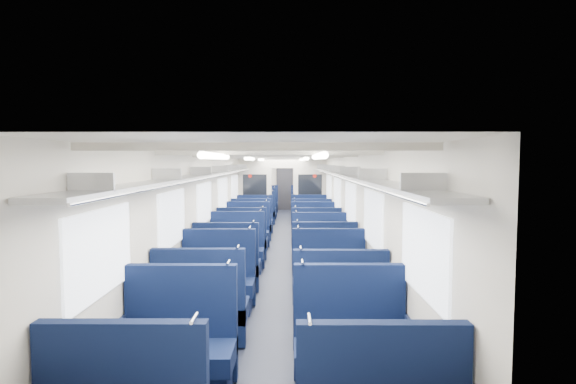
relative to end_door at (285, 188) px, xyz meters
The scene contains 39 objects.
floor 9.00m from the end_door, 90.00° to the right, with size 2.80×18.00×0.01m, color black.
ceiling 9.04m from the end_door, 90.00° to the right, with size 2.80×18.00×0.01m, color silver.
wall_left 9.05m from the end_door, 98.90° to the right, with size 0.02×18.00×2.35m, color beige.
dado_left 9.07m from the end_door, 98.81° to the right, with size 0.03×17.90×0.70m, color black.
wall_right 9.05m from the end_door, 81.10° to the right, with size 0.02×18.00×2.35m, color beige.
dado_right 9.07m from the end_door, 81.19° to the right, with size 0.03×17.90×0.70m, color black.
wall_far 0.19m from the end_door, 90.00° to the left, with size 2.80×0.02×2.35m, color beige.
luggage_rack_left 9.07m from the end_door, 97.73° to the right, with size 0.36×17.40×0.18m.
luggage_rack_right 9.07m from the end_door, 82.27° to the right, with size 0.36×17.40×0.18m.
windows 9.41m from the end_door, 90.00° to the right, with size 2.78×15.60×0.75m.
ceiling_fittings 9.29m from the end_door, 90.00° to the right, with size 2.70×16.06×0.11m.
end_door is the anchor object (origin of this frame).
bulkhead 6.14m from the end_door, 90.00° to the right, with size 2.80×0.10×2.35m.
seat_2 16.08m from the end_door, 92.96° to the right, with size 1.10×0.61×1.22m.
seat_3 16.06m from the end_door, 87.04° to the right, with size 1.10×0.61×1.22m.
seat_4 14.98m from the end_door, 93.18° to the right, with size 1.10×0.61×1.22m.
seat_5 15.04m from the end_door, 86.83° to the right, with size 1.10×0.61×1.22m.
seat_6 13.78m from the end_door, 93.46° to the right, with size 1.10×0.61×1.22m.
seat_7 13.74m from the end_door, 86.53° to the right, with size 1.10×0.61×1.22m.
seat_8 12.78m from the end_door, 93.73° to the right, with size 1.10×0.61×1.22m.
seat_9 12.69m from the end_door, 86.25° to the right, with size 1.10×0.61×1.22m.
seat_10 11.44m from the end_door, 94.17° to the right, with size 1.10×0.61×1.22m.
seat_11 11.59m from the end_door, 85.89° to the right, with size 1.10×0.61×1.22m.
seat_12 10.38m from the end_door, 94.59° to the right, with size 1.10×0.61×1.22m.
seat_13 10.41m from the end_door, 85.42° to the right, with size 1.10×0.61×1.22m.
seat_14 9.21m from the end_door, 95.18° to the right, with size 1.10×0.61×1.22m.
seat_15 9.27m from the end_door, 84.85° to the right, with size 1.10×0.61×1.22m.
seat_16 7.98m from the end_door, 95.99° to the right, with size 1.10×0.61×1.22m.
seat_17 8.08m from the end_door, 84.09° to the right, with size 1.10×0.61×1.22m.
seat_18 7.02m from the end_door, 96.82° to the right, with size 1.10×0.61×1.22m.
seat_19 6.90m from the end_door, 83.06° to the right, with size 1.10×0.61×1.22m.
seat_20 4.85m from the end_door, 99.94° to the right, with size 1.10×0.61×1.22m.
seat_21 4.85m from the end_door, 80.06° to the right, with size 1.10×0.61×1.22m.
seat_22 3.72m from the end_door, 103.09° to the right, with size 1.10×0.61×1.22m.
seat_23 3.91m from the end_door, 77.58° to the right, with size 1.10×0.61×1.22m.
seat_24 2.74m from the end_door, 108.16° to the right, with size 1.10×0.61×1.22m.
seat_25 2.67m from the end_door, 71.39° to the right, with size 1.10×0.61×1.22m.
seat_26 1.70m from the end_door, 121.56° to the right, with size 1.10×0.61×1.22m.
seat_27 1.71m from the end_door, 58.52° to the right, with size 1.10×0.61×1.22m.
Camera 1 is at (0.24, -11.24, 2.20)m, focal length 27.61 mm.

